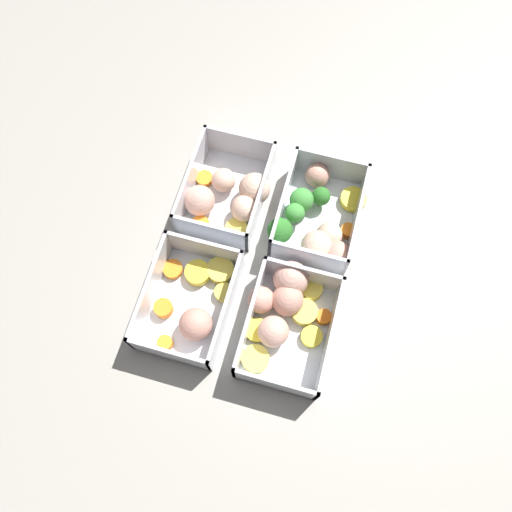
# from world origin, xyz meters

# --- Properties ---
(ground_plane) EXTENTS (4.00, 4.00, 0.00)m
(ground_plane) POSITION_xyz_m (0.00, 0.00, 0.00)
(ground_plane) COLOR gray
(container_near_left) EXTENTS (0.16, 0.13, 0.06)m
(container_near_left) POSITION_xyz_m (-0.08, -0.07, 0.02)
(container_near_left) COLOR silver
(container_near_left) RESTS_ON ground_plane
(container_near_right) EXTENTS (0.16, 0.12, 0.06)m
(container_near_right) POSITION_xyz_m (0.09, -0.07, 0.02)
(container_near_right) COLOR silver
(container_near_right) RESTS_ON ground_plane
(container_far_left) EXTENTS (0.17, 0.14, 0.06)m
(container_far_left) POSITION_xyz_m (-0.08, 0.07, 0.02)
(container_far_left) COLOR silver
(container_far_left) RESTS_ON ground_plane
(container_far_right) EXTENTS (0.18, 0.13, 0.06)m
(container_far_right) POSITION_xyz_m (0.07, 0.06, 0.02)
(container_far_right) COLOR silver
(container_far_right) RESTS_ON ground_plane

